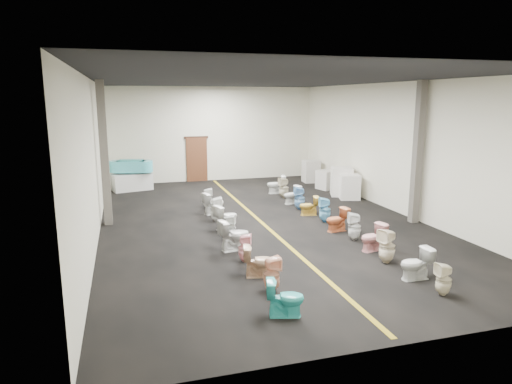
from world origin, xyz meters
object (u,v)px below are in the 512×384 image
at_px(appliance_crate_c, 327,180).
at_px(appliance_crate_b, 342,181).
at_px(toilet_left_8, 214,203).
at_px(toilet_right_4, 355,226).
at_px(toilet_left_0, 285,298).
at_px(toilet_left_7, 216,209).
at_px(toilet_right_1, 416,264).
at_px(toilet_right_9, 292,195).
at_px(toilet_right_2, 387,246).
at_px(toilet_left_3, 245,248).
at_px(toilet_right_5, 337,220).
at_px(bathtub, 131,166).
at_px(toilet_right_11, 276,184).
at_px(toilet_right_7, 309,206).
at_px(appliance_crate_a, 349,187).
at_px(toilet_left_9, 207,198).
at_px(toilet_left_5, 230,227).
at_px(toilet_left_2, 259,261).
at_px(toilet_right_10, 284,188).
at_px(toilet_left_1, 272,274).
at_px(toilet_left_4, 234,235).
at_px(toilet_right_0, 444,279).
at_px(appliance_crate_d, 311,171).
at_px(toilet_right_8, 300,198).
at_px(toilet_left_6, 226,217).
at_px(toilet_right_3, 373,237).
at_px(display_table, 132,182).
at_px(toilet_right_6, 325,210).

bearing_deg(appliance_crate_c, appliance_crate_b, -90.00).
distance_m(toilet_left_8, toilet_right_4, 5.20).
xyz_separation_m(toilet_left_0, toilet_left_7, (0.09, 6.88, 0.05)).
height_order(toilet_right_1, toilet_right_9, toilet_right_1).
relative_size(toilet_right_2, toilet_right_9, 1.25).
distance_m(toilet_left_3, toilet_right_5, 3.79).
xyz_separation_m(bathtub, toilet_right_11, (5.82, -2.46, -0.68)).
distance_m(toilet_right_1, toilet_right_7, 5.93).
bearing_deg(appliance_crate_a, toilet_right_11, 143.89).
xyz_separation_m(toilet_left_9, toilet_right_1, (3.22, -7.94, -0.01)).
relative_size(toilet_left_5, toilet_right_5, 0.98).
distance_m(toilet_left_2, toilet_right_10, 8.34).
height_order(toilet_left_1, toilet_right_4, toilet_right_4).
relative_size(toilet_right_1, toilet_right_10, 0.86).
bearing_deg(toilet_left_4, toilet_right_0, -149.56).
bearing_deg(appliance_crate_d, bathtub, 177.55).
bearing_deg(appliance_crate_b, toilet_right_4, -113.26).
distance_m(appliance_crate_d, toilet_right_2, 11.02).
relative_size(toilet_right_0, toilet_right_8, 0.81).
height_order(appliance_crate_c, toilet_left_6, appliance_crate_c).
distance_m(toilet_left_6, toilet_right_5, 3.37).
bearing_deg(toilet_left_5, toilet_right_10, -12.39).
bearing_deg(toilet_left_4, toilet_left_1, 172.09).
bearing_deg(toilet_right_5, toilet_left_9, -149.85).
height_order(toilet_right_3, toilet_right_8, toilet_right_8).
height_order(bathtub, toilet_right_5, bathtub).
height_order(toilet_left_1, toilet_left_3, toilet_left_1).
bearing_deg(toilet_left_1, bathtub, 10.26).
height_order(toilet_left_1, toilet_right_9, toilet_left_1).
distance_m(toilet_left_8, toilet_right_7, 3.29).
relative_size(display_table, toilet_right_6, 2.02).
xyz_separation_m(appliance_crate_a, toilet_left_8, (-5.67, -0.88, -0.11)).
bearing_deg(toilet_right_0, toilet_right_2, -173.09).
xyz_separation_m(appliance_crate_c, toilet_left_1, (-5.77, -9.75, -0.04)).
relative_size(toilet_left_0, toilet_right_0, 1.03).
xyz_separation_m(appliance_crate_c, toilet_left_0, (-5.87, -10.85, -0.06)).
bearing_deg(toilet_right_7, bathtub, -127.89).
xyz_separation_m(appliance_crate_a, toilet_left_6, (-5.66, -2.84, -0.11)).
bearing_deg(toilet_right_4, toilet_left_1, -34.37).
distance_m(appliance_crate_a, toilet_right_1, 8.30).
bearing_deg(appliance_crate_b, toilet_right_5, -118.04).
xyz_separation_m(bathtub, toilet_right_9, (5.79, -4.43, -0.73)).
bearing_deg(toilet_right_3, toilet_right_8, 170.10).
relative_size(bathtub, toilet_right_8, 2.16).
relative_size(toilet_right_0, toilet_right_2, 0.80).
height_order(appliance_crate_a, toilet_left_8, appliance_crate_a).
xyz_separation_m(appliance_crate_c, toilet_left_4, (-5.89, -6.95, -0.00)).
bearing_deg(toilet_left_6, toilet_right_6, -114.64).
relative_size(toilet_left_9, toilet_right_10, 0.88).
bearing_deg(toilet_left_3, toilet_right_3, -72.49).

